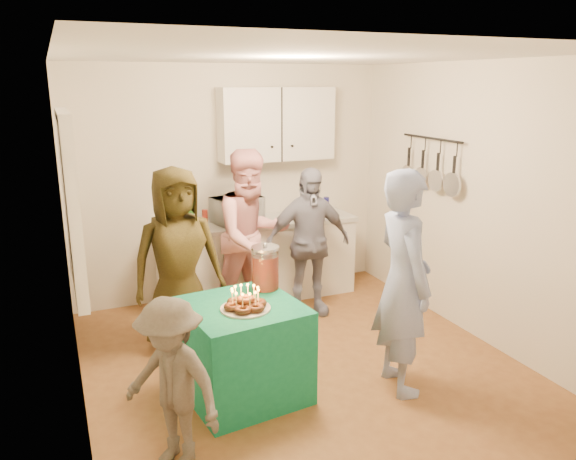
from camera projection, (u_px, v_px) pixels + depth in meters
name	position (u px, v px, depth m)	size (l,w,h in m)	color
floor	(304.00, 366.00, 4.90)	(4.00, 4.00, 0.00)	brown
ceiling	(306.00, 56.00, 4.23)	(4.00, 4.00, 0.00)	white
back_wall	(231.00, 183.00, 6.34)	(3.60, 3.60, 0.00)	silver
left_wall	(69.00, 247.00, 3.88)	(4.00, 4.00, 0.00)	silver
right_wall	(479.00, 204.00, 5.25)	(4.00, 4.00, 0.00)	silver
window_night	(68.00, 203.00, 4.10)	(0.04, 1.00, 1.20)	black
counter	(258.00, 261.00, 6.38)	(2.20, 0.58, 0.86)	white
countertop	(257.00, 223.00, 6.26)	(2.24, 0.62, 0.05)	beige
upper_cabinet	(277.00, 124.00, 6.23)	(1.30, 0.30, 0.80)	white
pot_rack	(429.00, 163.00, 5.76)	(0.12, 1.00, 0.60)	black
microwave	(237.00, 210.00, 6.13)	(0.51, 0.35, 0.28)	white
party_table	(243.00, 350.00, 4.38)	(0.85, 0.85, 0.76)	#127A50
donut_cake	(245.00, 298.00, 4.17)	(0.38, 0.38, 0.18)	#381C0C
punch_jar	(265.00, 269.00, 4.58)	(0.22, 0.22, 0.34)	red
man_birthday	(403.00, 282.00, 4.37)	(0.65, 0.43, 1.79)	#92A2D5
woman_back_left	(178.00, 260.00, 5.05)	(0.83, 0.54, 1.70)	brown
woman_back_center	(252.00, 237.00, 5.68)	(0.86, 0.67, 1.77)	pink
woman_back_right	(308.00, 242.00, 5.84)	(0.92, 0.38, 1.57)	#0F1034
child_near_left	(172.00, 384.00, 3.53)	(0.74, 0.43, 1.14)	#4D463D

